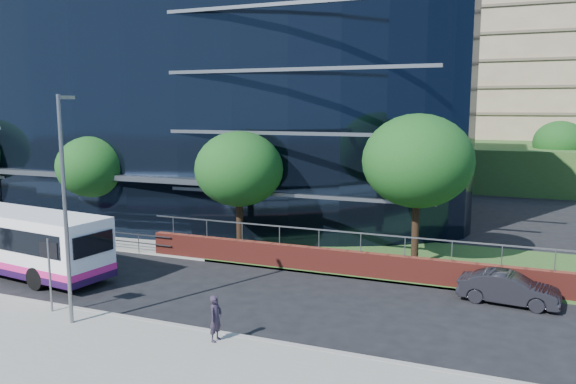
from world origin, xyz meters
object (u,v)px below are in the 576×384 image
at_px(tree_far_c, 239,169).
at_px(tree_dist_e, 560,143).
at_px(street_sign, 49,259).
at_px(parked_car, 509,288).
at_px(tree_far_b, 93,167).
at_px(streetlight_east, 65,203).
at_px(tree_far_d, 418,161).
at_px(city_bus, 12,240).
at_px(pedestrian, 216,318).

relative_size(tree_far_c, tree_dist_e, 1.00).
bearing_deg(street_sign, parked_car, 26.02).
relative_size(tree_far_b, streetlight_east, 0.76).
xyz_separation_m(street_sign, tree_far_b, (-7.50, 11.09, 2.06)).
distance_m(tree_far_c, tree_far_d, 9.08).
xyz_separation_m(tree_far_c, city_bus, (-8.29, -7.08, -2.95)).
bearing_deg(street_sign, streetlight_east, -21.36).
height_order(tree_dist_e, pedestrian, tree_dist_e).
height_order(tree_far_b, tree_far_c, tree_far_c).
bearing_deg(tree_far_b, tree_dist_e, 48.48).
bearing_deg(pedestrian, parked_car, -45.34).
bearing_deg(pedestrian, tree_far_d, -17.85).
bearing_deg(pedestrian, streetlight_east, 98.65).
xyz_separation_m(tree_far_c, streetlight_east, (-1.00, -11.17, -0.10)).
distance_m(tree_dist_e, pedestrian, 43.62).
bearing_deg(tree_far_d, tree_far_c, -173.66).
relative_size(streetlight_east, pedestrian, 5.21).
bearing_deg(pedestrian, city_bus, 77.62).
xyz_separation_m(tree_far_d, streetlight_east, (-10.00, -12.17, -0.75)).
distance_m(street_sign, pedestrian, 7.13).
distance_m(tree_far_d, parked_car, 7.38).
relative_size(street_sign, tree_far_c, 0.43).
distance_m(streetlight_east, city_bus, 8.83).
height_order(tree_far_b, tree_far_d, tree_far_d).
bearing_deg(city_bus, street_sign, -24.14).
relative_size(street_sign, parked_car, 0.73).
relative_size(streetlight_east, city_bus, 0.71).
distance_m(streetlight_east, parked_car, 17.00).
bearing_deg(tree_far_d, pedestrian, -111.03).
distance_m(tree_dist_e, parked_car, 34.28).
distance_m(streetlight_east, pedestrian, 6.57).
relative_size(street_sign, streetlight_east, 0.35).
height_order(tree_far_b, city_bus, tree_far_b).
bearing_deg(parked_car, city_bus, 107.21).
height_order(tree_far_b, streetlight_east, streetlight_east).
distance_m(street_sign, tree_far_c, 11.14).
height_order(tree_far_b, tree_dist_e, tree_dist_e).
relative_size(streetlight_east, parked_car, 2.10).
bearing_deg(tree_far_c, parked_car, -12.11).
relative_size(tree_dist_e, streetlight_east, 0.81).
distance_m(street_sign, tree_far_b, 13.54).
relative_size(tree_far_b, tree_far_c, 0.93).
distance_m(tree_far_b, tree_dist_e, 40.74).
relative_size(tree_far_b, tree_far_d, 0.81).
bearing_deg(tree_far_c, city_bus, -139.50).
height_order(tree_far_d, city_bus, tree_far_d).
relative_size(tree_far_c, parked_car, 1.71).
bearing_deg(city_bus, parked_car, 18.13).
height_order(tree_far_c, city_bus, tree_far_c).
distance_m(street_sign, tree_far_d, 16.61).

